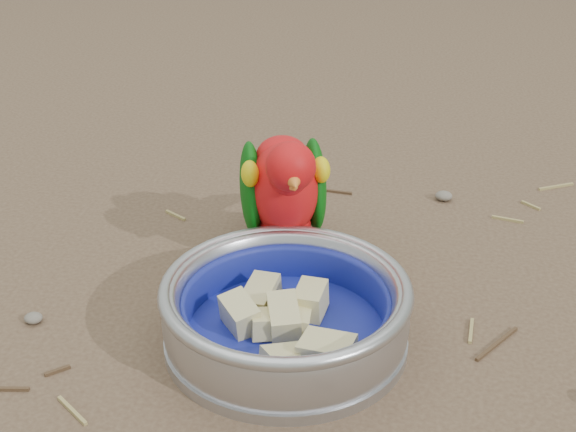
# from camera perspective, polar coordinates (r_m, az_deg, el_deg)

# --- Properties ---
(ground) EXTENTS (60.00, 60.00, 0.00)m
(ground) POSITION_cam_1_polar(r_m,az_deg,el_deg) (0.70, -7.16, -9.91)
(ground) COLOR brown
(food_bowl) EXTENTS (0.21, 0.21, 0.02)m
(food_bowl) POSITION_cam_1_polar(r_m,az_deg,el_deg) (0.71, -0.15, -8.51)
(food_bowl) COLOR #B2B2BA
(food_bowl) RESTS_ON ground
(bowl_wall) EXTENTS (0.21, 0.21, 0.04)m
(bowl_wall) POSITION_cam_1_polar(r_m,az_deg,el_deg) (0.69, -0.16, -6.49)
(bowl_wall) COLOR #B2B2BA
(bowl_wall) RESTS_ON food_bowl
(fruit_wedges) EXTENTS (0.13, 0.13, 0.03)m
(fruit_wedges) POSITION_cam_1_polar(r_m,az_deg,el_deg) (0.69, -0.16, -6.97)
(fruit_wedges) COLOR #D3C688
(fruit_wedges) RESTS_ON food_bowl
(lory_parrot) EXTENTS (0.13, 0.20, 0.15)m
(lory_parrot) POSITION_cam_1_polar(r_m,az_deg,el_deg) (0.79, -0.25, 1.15)
(lory_parrot) COLOR red
(lory_parrot) RESTS_ON ground
(ground_debris) EXTENTS (0.90, 0.80, 0.01)m
(ground_debris) POSITION_cam_1_polar(r_m,az_deg,el_deg) (0.70, -8.88, -9.48)
(ground_debris) COLOR #9F8D53
(ground_debris) RESTS_ON ground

